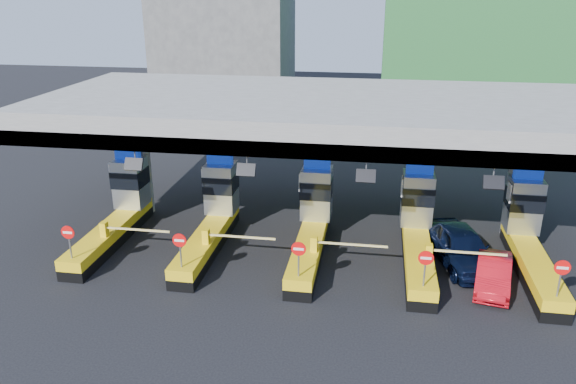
# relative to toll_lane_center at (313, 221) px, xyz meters

# --- Properties ---
(ground) EXTENTS (120.00, 120.00, 0.00)m
(ground) POSITION_rel_toll_lane_center_xyz_m (-0.00, -0.28, -1.40)
(ground) COLOR black
(ground) RESTS_ON ground
(toll_canopy) EXTENTS (28.00, 12.09, 7.00)m
(toll_canopy) POSITION_rel_toll_lane_center_xyz_m (-0.00, 2.59, 4.74)
(toll_canopy) COLOR slate
(toll_canopy) RESTS_ON ground
(toll_lane_far_left) EXTENTS (4.43, 8.00, 4.16)m
(toll_lane_far_left) POSITION_rel_toll_lane_center_xyz_m (-10.00, 0.00, 0.00)
(toll_lane_far_left) COLOR black
(toll_lane_far_left) RESTS_ON ground
(toll_lane_left) EXTENTS (4.43, 8.00, 4.16)m
(toll_lane_left) POSITION_rel_toll_lane_center_xyz_m (-5.00, 0.00, 0.00)
(toll_lane_left) COLOR black
(toll_lane_left) RESTS_ON ground
(toll_lane_center) EXTENTS (4.43, 8.00, 4.16)m
(toll_lane_center) POSITION_rel_toll_lane_center_xyz_m (0.00, 0.00, 0.00)
(toll_lane_center) COLOR black
(toll_lane_center) RESTS_ON ground
(toll_lane_right) EXTENTS (4.43, 8.00, 4.16)m
(toll_lane_right) POSITION_rel_toll_lane_center_xyz_m (5.00, 0.00, 0.00)
(toll_lane_right) COLOR black
(toll_lane_right) RESTS_ON ground
(toll_lane_far_right) EXTENTS (4.43, 8.00, 4.16)m
(toll_lane_far_right) POSITION_rel_toll_lane_center_xyz_m (10.00, 0.00, 0.00)
(toll_lane_far_right) COLOR black
(toll_lane_far_right) RESTS_ON ground
(bg_building_concrete) EXTENTS (14.00, 10.00, 18.00)m
(bg_building_concrete) POSITION_rel_toll_lane_center_xyz_m (-14.00, 35.72, 7.60)
(bg_building_concrete) COLOR #4C4C49
(bg_building_concrete) RESTS_ON ground
(van) EXTENTS (3.39, 5.59, 1.78)m
(van) POSITION_rel_toll_lane_center_xyz_m (6.97, -0.73, -0.51)
(van) COLOR black
(van) RESTS_ON ground
(red_car) EXTENTS (2.14, 4.15, 1.30)m
(red_car) POSITION_rel_toll_lane_center_xyz_m (8.08, -2.73, -0.75)
(red_car) COLOR red
(red_car) RESTS_ON ground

